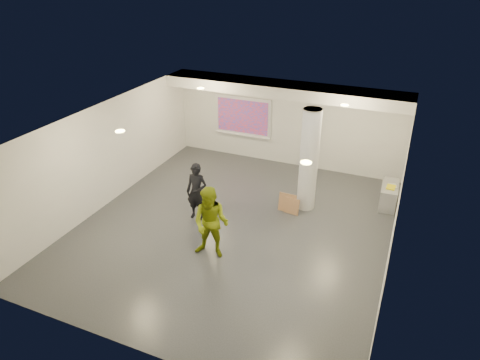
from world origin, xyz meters
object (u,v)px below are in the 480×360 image
at_px(man, 211,223).
at_px(column, 309,160).
at_px(projection_screen, 243,117).
at_px(woman, 197,192).
at_px(credenza, 389,195).

bearing_deg(man, column, 59.02).
distance_m(projection_screen, woman, 4.49).
xyz_separation_m(column, woman, (-2.63, -1.76, -0.67)).
bearing_deg(woman, man, -53.90).
height_order(column, man, column).
xyz_separation_m(projection_screen, man, (1.59, -5.80, -0.60)).
relative_size(credenza, man, 0.61).
bearing_deg(column, man, -115.68).
distance_m(column, projection_screen, 4.08).
distance_m(column, woman, 3.24).
bearing_deg(projection_screen, column, -40.56).
bearing_deg(woman, column, 30.76).
distance_m(woman, man, 1.78).
bearing_deg(woman, projection_screen, 93.03).
bearing_deg(credenza, projection_screen, 161.12).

